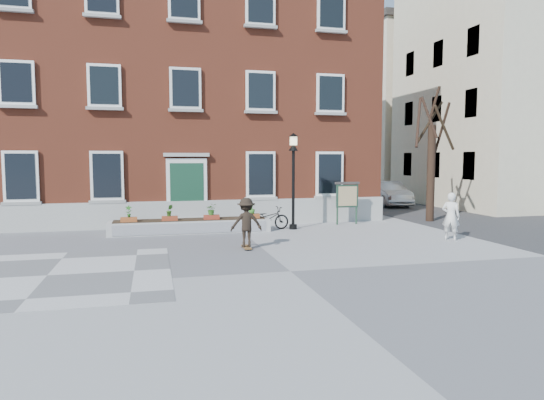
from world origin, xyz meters
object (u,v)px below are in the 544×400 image
object	(u,v)px
lamp_post	(293,167)
notice_board	(347,196)
bicycle	(268,218)
bystander	(451,216)
skateboarder	(246,223)
parked_car	(388,193)

from	to	relation	value
lamp_post	notice_board	size ratio (longest dim) A/B	2.10
bicycle	bystander	distance (m)	6.97
bystander	skateboarder	size ratio (longest dim) A/B	1.03
notice_board	skateboarder	world-z (taller)	notice_board
parked_car	bicycle	bearing A→B (deg)	-132.21
parked_car	notice_board	xyz separation A→B (m)	(-5.76, -7.28, 0.52)
bicycle	notice_board	xyz separation A→B (m)	(3.76, 0.78, 0.79)
bicycle	notice_board	size ratio (longest dim) A/B	0.95
bicycle	skateboarder	bearing A→B (deg)	149.23
bicycle	bystander	bearing A→B (deg)	-132.03
notice_board	bicycle	bearing A→B (deg)	-168.31
bystander	bicycle	bearing A→B (deg)	10.82
parked_car	bystander	size ratio (longest dim) A/B	2.65
bicycle	notice_board	world-z (taller)	notice_board
bicycle	bystander	size ratio (longest dim) A/B	1.05
bystander	parked_car	bearing A→B (deg)	-62.38
bystander	notice_board	size ratio (longest dim) A/B	0.91
bystander	skateboarder	xyz separation A→B (m)	(-7.38, 0.08, 0.00)
parked_car	bystander	world-z (taller)	bystander
parked_car	bystander	distance (m)	12.55
skateboarder	bystander	bearing A→B (deg)	-0.63
lamp_post	skateboarder	xyz separation A→B (m)	(-2.68, -3.79, -1.69)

